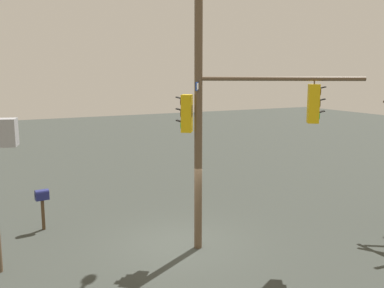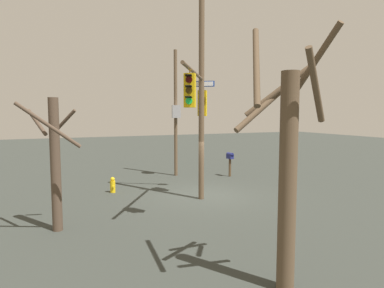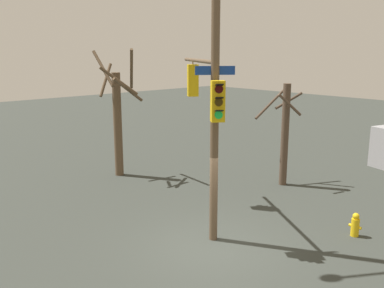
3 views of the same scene
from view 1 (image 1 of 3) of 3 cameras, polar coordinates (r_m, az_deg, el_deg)
name	(u,v)px [view 1 (image 1 of 3)]	position (r m, az deg, el deg)	size (l,w,h in m)	color
ground_plane	(181,245)	(13.90, -1.45, -13.12)	(80.00, 80.00, 0.00)	#333732
main_signal_pole_assembly	(218,79)	(12.78, 3.41, 8.51)	(4.61, 5.18, 9.91)	brown
mailbox	(42,198)	(15.66, -19.07, -6.73)	(0.46, 0.29, 1.41)	#4C3823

